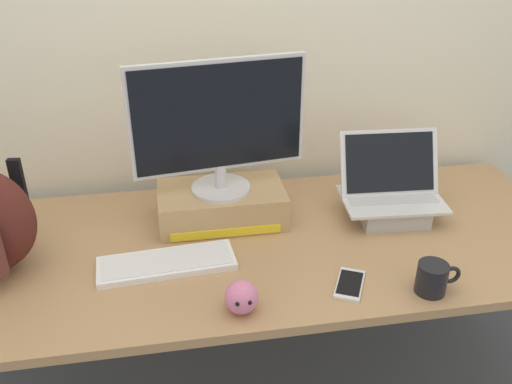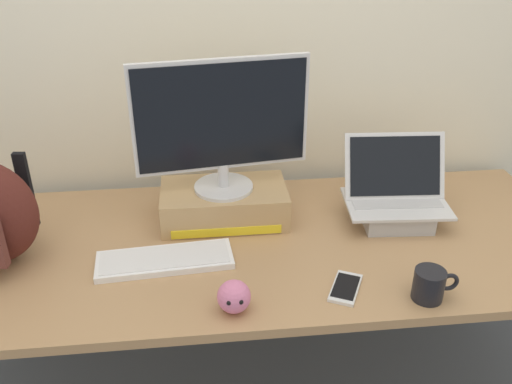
{
  "view_description": "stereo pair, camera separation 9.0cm",
  "coord_description": "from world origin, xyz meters",
  "px_view_note": "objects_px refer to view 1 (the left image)",
  "views": [
    {
      "loc": [
        -0.25,
        -1.47,
        1.72
      ],
      "look_at": [
        0.0,
        0.0,
        0.9
      ],
      "focal_mm": 39.32,
      "sensor_mm": 36.0,
      "label": 1
    },
    {
      "loc": [
        -0.16,
        -1.49,
        1.72
      ],
      "look_at": [
        0.0,
        0.0,
        0.9
      ],
      "focal_mm": 39.32,
      "sensor_mm": 36.0,
      "label": 2
    }
  ],
  "objects_px": {
    "toner_box_yellow": "(222,205)",
    "cell_phone": "(350,284)",
    "external_keyboard": "(167,263)",
    "open_laptop": "(391,200)",
    "coffee_mug": "(433,278)",
    "plush_toy": "(241,297)",
    "desktop_monitor": "(219,125)"
  },
  "relations": [
    {
      "from": "toner_box_yellow",
      "to": "cell_phone",
      "type": "bearing_deg",
      "value": -53.28
    },
    {
      "from": "external_keyboard",
      "to": "open_laptop",
      "type": "bearing_deg",
      "value": 8.35
    },
    {
      "from": "toner_box_yellow",
      "to": "open_laptop",
      "type": "relative_size",
      "value": 1.19
    },
    {
      "from": "coffee_mug",
      "to": "plush_toy",
      "type": "relative_size",
      "value": 1.41
    },
    {
      "from": "desktop_monitor",
      "to": "open_laptop",
      "type": "bearing_deg",
      "value": -14.22
    },
    {
      "from": "open_laptop",
      "to": "coffee_mug",
      "type": "bearing_deg",
      "value": -91.65
    },
    {
      "from": "desktop_monitor",
      "to": "cell_phone",
      "type": "xyz_separation_m",
      "value": [
        0.31,
        -0.42,
        -0.34
      ]
    },
    {
      "from": "toner_box_yellow",
      "to": "plush_toy",
      "type": "bearing_deg",
      "value": -90.36
    },
    {
      "from": "toner_box_yellow",
      "to": "plush_toy",
      "type": "relative_size",
      "value": 4.64
    },
    {
      "from": "external_keyboard",
      "to": "toner_box_yellow",
      "type": "bearing_deg",
      "value": 46.73
    },
    {
      "from": "toner_box_yellow",
      "to": "cell_phone",
      "type": "height_order",
      "value": "toner_box_yellow"
    },
    {
      "from": "cell_phone",
      "to": "desktop_monitor",
      "type": "bearing_deg",
      "value": 152.86
    },
    {
      "from": "open_laptop",
      "to": "cell_phone",
      "type": "height_order",
      "value": "open_laptop"
    },
    {
      "from": "external_keyboard",
      "to": "coffee_mug",
      "type": "xyz_separation_m",
      "value": [
        0.73,
        -0.24,
        0.03
      ]
    },
    {
      "from": "coffee_mug",
      "to": "cell_phone",
      "type": "height_order",
      "value": "coffee_mug"
    },
    {
      "from": "desktop_monitor",
      "to": "cell_phone",
      "type": "relative_size",
      "value": 3.5
    },
    {
      "from": "coffee_mug",
      "to": "cell_phone",
      "type": "relative_size",
      "value": 0.81
    },
    {
      "from": "desktop_monitor",
      "to": "cell_phone",
      "type": "distance_m",
      "value": 0.63
    },
    {
      "from": "desktop_monitor",
      "to": "plush_toy",
      "type": "distance_m",
      "value": 0.56
    },
    {
      "from": "open_laptop",
      "to": "toner_box_yellow",
      "type": "bearing_deg",
      "value": 177.03
    },
    {
      "from": "open_laptop",
      "to": "external_keyboard",
      "type": "xyz_separation_m",
      "value": [
        -0.77,
        -0.17,
        -0.05
      ]
    },
    {
      "from": "cell_phone",
      "to": "toner_box_yellow",
      "type": "bearing_deg",
      "value": 152.8
    },
    {
      "from": "desktop_monitor",
      "to": "cell_phone",
      "type": "bearing_deg",
      "value": -60.69
    },
    {
      "from": "open_laptop",
      "to": "cell_phone",
      "type": "bearing_deg",
      "value": -122.04
    },
    {
      "from": "open_laptop",
      "to": "coffee_mug",
      "type": "distance_m",
      "value": 0.42
    },
    {
      "from": "external_keyboard",
      "to": "coffee_mug",
      "type": "height_order",
      "value": "coffee_mug"
    },
    {
      "from": "toner_box_yellow",
      "to": "plush_toy",
      "type": "height_order",
      "value": "toner_box_yellow"
    },
    {
      "from": "external_keyboard",
      "to": "cell_phone",
      "type": "relative_size",
      "value": 2.62
    },
    {
      "from": "toner_box_yellow",
      "to": "cell_phone",
      "type": "xyz_separation_m",
      "value": [
        0.31,
        -0.42,
        -0.05
      ]
    },
    {
      "from": "plush_toy",
      "to": "toner_box_yellow",
      "type": "bearing_deg",
      "value": 89.64
    },
    {
      "from": "toner_box_yellow",
      "to": "cell_phone",
      "type": "distance_m",
      "value": 0.53
    },
    {
      "from": "external_keyboard",
      "to": "coffee_mug",
      "type": "relative_size",
      "value": 3.26
    }
  ]
}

